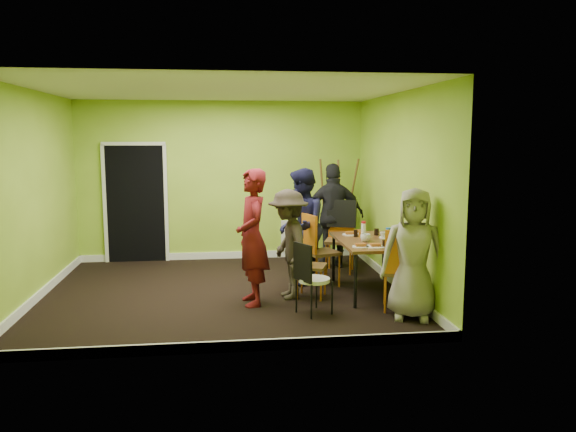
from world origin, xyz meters
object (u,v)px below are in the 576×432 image
at_px(orange_bottle, 360,234).
at_px(person_left_far, 301,226).
at_px(person_left_near, 288,244).
at_px(person_back_end, 334,216).
at_px(chair_left_far, 317,246).
at_px(chair_left_near, 306,259).
at_px(easel, 338,209).
at_px(dining_table, 371,244).
at_px(thermos, 363,231).
at_px(chair_back_end, 341,221).
at_px(blue_bottle, 388,235).
at_px(chair_front_end, 401,265).
at_px(person_standing, 252,237).
at_px(chair_bentwood, 310,275).
at_px(person_front_end, 413,254).

distance_m(orange_bottle, person_left_far, 0.88).
relative_size(person_left_near, person_back_end, 0.85).
height_order(chair_left_far, chair_left_near, chair_left_far).
bearing_deg(easel, person_left_far, -118.58).
xyz_separation_m(dining_table, thermos, (-0.10, 0.06, 0.17)).
xyz_separation_m(chair_back_end, blue_bottle, (0.28, -1.69, 0.05)).
relative_size(person_left_far, person_back_end, 0.99).
bearing_deg(person_left_far, person_back_end, 152.25).
bearing_deg(orange_bottle, blue_bottle, -63.05).
xyz_separation_m(chair_front_end, thermos, (-0.23, 0.96, 0.27)).
xyz_separation_m(chair_left_far, person_standing, (-0.98, -0.76, 0.29)).
bearing_deg(thermos, chair_bentwood, -134.22).
bearing_deg(person_standing, chair_bentwood, 43.26).
bearing_deg(blue_bottle, easel, 93.64).
distance_m(chair_left_far, person_back_end, 1.33).
relative_size(orange_bottle, person_standing, 0.04).
bearing_deg(chair_left_near, orange_bottle, 133.37).
height_order(chair_left_near, easel, easel).
xyz_separation_m(chair_back_end, chair_front_end, (0.25, -2.33, -0.22)).
height_order(easel, person_left_near, easel).
bearing_deg(person_back_end, orange_bottle, 94.34).
distance_m(dining_table, chair_back_end, 1.44).
height_order(chair_left_far, person_left_near, person_left_near).
height_order(orange_bottle, person_front_end, person_front_end).
height_order(chair_front_end, thermos, chair_front_end).
bearing_deg(easel, person_back_end, -107.55).
bearing_deg(person_standing, chair_left_far, 119.24).
distance_m(chair_front_end, person_front_end, 0.33).
bearing_deg(person_left_near, easel, 147.52).
bearing_deg(chair_front_end, blue_bottle, 103.14).
relative_size(chair_back_end, chair_front_end, 1.09).
relative_size(person_standing, person_left_far, 1.03).
relative_size(blue_bottle, person_left_far, 0.12).
height_order(chair_left_near, thermos, thermos).
height_order(dining_table, chair_front_end, chair_front_end).
distance_m(chair_left_near, person_standing, 0.86).
xyz_separation_m(chair_left_far, person_left_near, (-0.48, -0.53, 0.14)).
distance_m(chair_bentwood, person_back_end, 2.64).
height_order(orange_bottle, person_standing, person_standing).
bearing_deg(chair_bentwood, dining_table, 103.44).
relative_size(chair_left_near, person_left_near, 0.63).
relative_size(chair_back_end, person_back_end, 0.66).
bearing_deg(thermos, person_front_end, -76.42).
relative_size(easel, thermos, 7.91).
height_order(chair_left_far, person_left_far, person_left_far).
relative_size(chair_bentwood, blue_bottle, 4.23).
relative_size(orange_bottle, person_left_far, 0.05).
xyz_separation_m(chair_left_near, blue_bottle, (1.11, -0.15, 0.33)).
relative_size(chair_back_end, person_standing, 0.65).
bearing_deg(person_standing, blue_bottle, 84.04).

